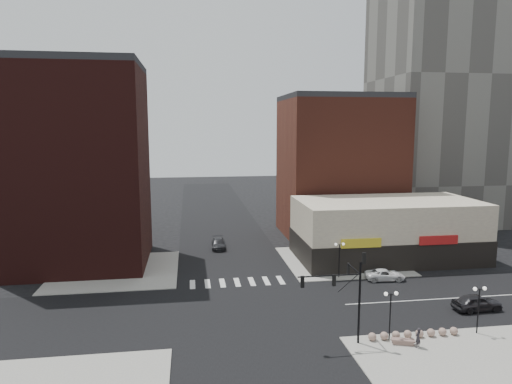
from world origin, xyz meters
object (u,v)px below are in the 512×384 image
object	(u,v)px
street_lamp_se_b	(479,298)
traffic_signal	(347,285)
stone_bench	(403,342)
white_suv	(385,275)
dark_sedan_north	(219,244)
street_lamp_ne	(339,251)
pedestrian	(418,338)
street_lamp_se_a	(391,303)
dark_sedan_east	(477,302)

from	to	relation	value
street_lamp_se_b	traffic_signal	bearing A→B (deg)	179.18
traffic_signal	stone_bench	size ratio (longest dim) A/B	3.98
white_suv	dark_sedan_north	distance (m)	24.89
white_suv	street_lamp_ne	bearing A→B (deg)	78.92
street_lamp_ne	dark_sedan_north	distance (m)	20.42
street_lamp_se_b	white_suv	xyz separation A→B (m)	(-1.90, 14.50, -2.66)
street_lamp_ne	pedestrian	world-z (taller)	street_lamp_ne
dark_sedan_north	pedestrian	world-z (taller)	pedestrian
street_lamp_se_a	dark_sedan_north	distance (m)	33.73
dark_sedan_east	pedestrian	bearing A→B (deg)	121.83
street_lamp_ne	white_suv	size ratio (longest dim) A/B	0.91
white_suv	street_lamp_se_b	bearing A→B (deg)	-167.23
dark_sedan_east	white_suv	bearing A→B (deg)	25.51
dark_sedan_east	street_lamp_se_b	bearing A→B (deg)	144.03
white_suv	dark_sedan_east	size ratio (longest dim) A/B	0.96
dark_sedan_east	dark_sedan_north	distance (m)	35.43
street_lamp_se_b	white_suv	bearing A→B (deg)	97.46
traffic_signal	street_lamp_se_a	xyz separation A→B (m)	(3.76, -0.17, -1.67)
street_lamp_se_a	white_suv	size ratio (longest dim) A/B	0.91
dark_sedan_north	stone_bench	xyz separation A→B (m)	(12.98, -32.33, -0.36)
white_suv	traffic_signal	bearing A→B (deg)	150.76
white_suv	stone_bench	xyz separation A→B (m)	(-5.37, -15.50, -0.28)
traffic_signal	street_lamp_se_b	size ratio (longest dim) A/B	1.87
traffic_signal	street_lamp_se_b	xyz separation A→B (m)	(11.76, -0.17, -1.67)
traffic_signal	dark_sedan_north	size ratio (longest dim) A/B	1.58
traffic_signal	street_lamp_ne	world-z (taller)	traffic_signal
dark_sedan_north	stone_bench	size ratio (longest dim) A/B	2.51
street_lamp_se_a	traffic_signal	bearing A→B (deg)	177.43
street_lamp_se_b	dark_sedan_north	bearing A→B (deg)	122.87
traffic_signal	street_lamp_ne	xyz separation A→B (m)	(4.76, 15.83, -1.67)
traffic_signal	street_lamp_ne	distance (m)	16.62
street_lamp_se_a	stone_bench	xyz separation A→B (m)	(0.73, -1.00, -2.94)
traffic_signal	street_lamp_se_b	world-z (taller)	traffic_signal
dark_sedan_north	traffic_signal	bearing A→B (deg)	-73.01
street_lamp_se_b	dark_sedan_east	xyz separation A→B (m)	(3.20, 4.76, -2.48)
street_lamp_se_b	street_lamp_ne	bearing A→B (deg)	113.63
pedestrian	stone_bench	world-z (taller)	pedestrian
street_lamp_se_b	dark_sedan_north	distance (m)	37.39
dark_sedan_north	stone_bench	world-z (taller)	dark_sedan_north
street_lamp_se_a	street_lamp_ne	bearing A→B (deg)	86.42
traffic_signal	dark_sedan_east	world-z (taller)	traffic_signal
traffic_signal	dark_sedan_north	world-z (taller)	traffic_signal
street_lamp_se_b	stone_bench	xyz separation A→B (m)	(-7.27, -1.00, -2.94)
street_lamp_ne	pedestrian	distance (m)	17.82
traffic_signal	white_suv	world-z (taller)	traffic_signal
white_suv	pedestrian	xyz separation A→B (m)	(-4.43, -16.15, 0.31)
traffic_signal	white_suv	distance (m)	17.93
street_lamp_se_b	dark_sedan_east	world-z (taller)	street_lamp_se_b
white_suv	dark_sedan_east	bearing A→B (deg)	-147.08
dark_sedan_north	street_lamp_se_a	bearing A→B (deg)	-66.89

